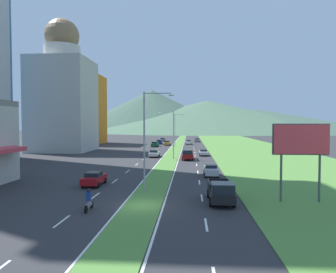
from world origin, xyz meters
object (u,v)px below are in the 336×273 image
(car_3, at_px, (94,178))
(pickup_truck_1, at_px, (188,155))
(car_7, at_px, (154,153))
(car_8, at_px, (155,144))
(street_lamp_far, at_px, (176,128))
(billboard_roadside, at_px, (301,143))
(car_1, at_px, (163,139))
(car_4, at_px, (189,142))
(car_9, at_px, (211,170))
(street_lamp_mid, at_px, (172,131))
(car_2, at_px, (167,143))
(pickup_truck_0, at_px, (221,192))
(street_lamp_near, at_px, (147,135))
(car_0, at_px, (159,142))
(motorcycle_rider, at_px, (89,202))
(car_6, at_px, (197,140))
(car_5, at_px, (203,152))

(car_3, distance_m, pickup_truck_1, 27.76)
(car_7, bearing_deg, car_8, 6.28)
(street_lamp_far, distance_m, car_8, 8.48)
(billboard_roadside, xyz_separation_m, car_1, (-20.59, 95.40, -4.49))
(car_4, bearing_deg, car_9, 2.96)
(car_1, height_order, car_3, car_3)
(street_lamp_mid, height_order, car_2, street_lamp_mid)
(car_3, distance_m, pickup_truck_0, 15.14)
(street_lamp_near, distance_m, street_lamp_far, 59.53)
(car_7, relative_size, car_8, 1.12)
(car_0, height_order, car_7, car_0)
(street_lamp_far, height_order, car_4, street_lamp_far)
(street_lamp_near, distance_m, car_7, 34.02)
(billboard_roadside, distance_m, motorcycle_rider, 18.69)
(car_3, height_order, car_7, car_3)
(car_4, distance_m, car_9, 63.81)
(car_0, distance_m, pickup_truck_1, 46.82)
(pickup_truck_1, bearing_deg, car_4, -179.95)
(car_0, relative_size, car_4, 0.95)
(car_1, height_order, car_4, car_4)
(street_lamp_near, relative_size, car_3, 2.33)
(car_1, height_order, motorcycle_rider, motorcycle_rider)
(street_lamp_near, relative_size, car_4, 2.36)
(car_8, bearing_deg, car_6, -26.72)
(car_8, bearing_deg, car_3, 179.88)
(car_7, bearing_deg, car_2, -0.26)
(street_lamp_mid, bearing_deg, street_lamp_near, -91.35)
(car_2, xyz_separation_m, pickup_truck_1, (6.87, -40.05, 0.20))
(street_lamp_mid, bearing_deg, street_lamp_far, 91.13)
(car_2, distance_m, pickup_truck_0, 73.40)
(car_6, xyz_separation_m, car_8, (-13.32, -26.46, 0.06))
(billboard_roadside, distance_m, car_5, 40.91)
(car_2, height_order, pickup_truck_0, pickup_truck_0)
(car_9, height_order, motorcycle_rider, motorcycle_rider)
(car_4, distance_m, pickup_truck_1, 45.26)
(street_lamp_far, relative_size, car_6, 2.18)
(car_4, xyz_separation_m, car_8, (-10.15, -11.91, 0.04))
(car_4, xyz_separation_m, pickup_truck_0, (3.21, -77.92, 0.21))
(car_0, xyz_separation_m, car_2, (3.22, -5.67, 0.00))
(car_5, bearing_deg, car_4, -174.74)
(street_lamp_mid, relative_size, car_1, 2.00)
(car_6, distance_m, car_9, 78.28)
(car_7, bearing_deg, car_0, 4.26)
(car_6, height_order, car_9, car_9)
(car_5, relative_size, car_9, 1.03)
(car_7, bearing_deg, street_lamp_mid, -133.46)
(street_lamp_far, height_order, car_1, street_lamp_far)
(car_3, bearing_deg, pickup_truck_0, -117.04)
(car_1, relative_size, pickup_truck_0, 0.88)
(pickup_truck_1, bearing_deg, car_5, 157.39)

